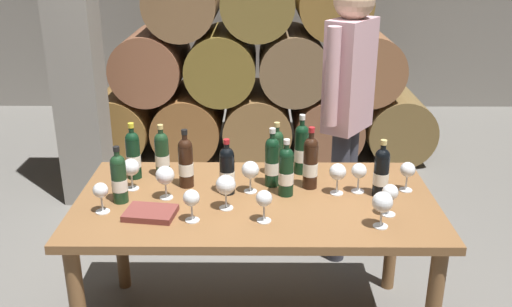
% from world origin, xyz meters
% --- Properties ---
extents(barrel_stack, '(3.12, 0.90, 1.69)m').
position_xyz_m(barrel_stack, '(0.00, 2.60, 0.75)').
color(barrel_stack, olive).
rests_on(barrel_stack, ground_plane).
extents(stone_pillar, '(0.32, 0.32, 2.60)m').
position_xyz_m(stone_pillar, '(-1.30, 1.60, 1.30)').
color(stone_pillar, gray).
rests_on(stone_pillar, ground_plane).
extents(dining_table, '(1.70, 0.90, 0.76)m').
position_xyz_m(dining_table, '(0.00, 0.00, 0.67)').
color(dining_table, brown).
rests_on(dining_table, ground_plane).
extents(wine_bottle_0, '(0.07, 0.07, 0.30)m').
position_xyz_m(wine_bottle_0, '(-0.34, 0.14, 0.89)').
color(wine_bottle_0, black).
rests_on(wine_bottle_0, dining_table).
extents(wine_bottle_1, '(0.07, 0.07, 0.28)m').
position_xyz_m(wine_bottle_1, '(-0.14, 0.06, 0.88)').
color(wine_bottle_1, black).
rests_on(wine_bottle_1, dining_table).
extents(wine_bottle_2, '(0.07, 0.07, 0.31)m').
position_xyz_m(wine_bottle_2, '(0.27, 0.13, 0.89)').
color(wine_bottle_2, black).
rests_on(wine_bottle_2, dining_table).
extents(wine_bottle_3, '(0.07, 0.07, 0.28)m').
position_xyz_m(wine_bottle_3, '(0.59, 0.04, 0.88)').
color(wine_bottle_3, black).
rests_on(wine_bottle_3, dining_table).
extents(wine_bottle_4, '(0.07, 0.07, 0.30)m').
position_xyz_m(wine_bottle_4, '(0.08, 0.15, 0.89)').
color(wine_bottle_4, black).
rests_on(wine_bottle_4, dining_table).
extents(wine_bottle_5, '(0.07, 0.07, 0.28)m').
position_xyz_m(wine_bottle_5, '(0.14, 0.04, 0.88)').
color(wine_bottle_5, black).
rests_on(wine_bottle_5, dining_table).
extents(wine_bottle_6, '(0.07, 0.07, 0.28)m').
position_xyz_m(wine_bottle_6, '(-0.63, -0.04, 0.88)').
color(wine_bottle_6, '#19381E').
rests_on(wine_bottle_6, dining_table).
extents(wine_bottle_7, '(0.07, 0.07, 0.32)m').
position_xyz_m(wine_bottle_7, '(0.23, 0.31, 0.90)').
color(wine_bottle_7, black).
rests_on(wine_bottle_7, dining_table).
extents(wine_bottle_8, '(0.07, 0.07, 0.29)m').
position_xyz_m(wine_bottle_8, '(-0.62, 0.24, 0.89)').
color(wine_bottle_8, black).
rests_on(wine_bottle_8, dining_table).
extents(wine_bottle_9, '(0.07, 0.07, 0.28)m').
position_xyz_m(wine_bottle_9, '(-0.48, 0.27, 0.88)').
color(wine_bottle_9, '#19381E').
rests_on(wine_bottle_9, dining_table).
extents(wine_bottle_10, '(0.07, 0.07, 0.29)m').
position_xyz_m(wine_bottle_10, '(0.11, 0.28, 0.88)').
color(wine_bottle_10, '#19381E').
rests_on(wine_bottle_10, dining_table).
extents(wine_glass_0, '(0.07, 0.07, 0.15)m').
position_xyz_m(wine_glass_0, '(-0.28, -0.23, 0.86)').
color(wine_glass_0, white).
rests_on(wine_glass_0, dining_table).
extents(wine_glass_1, '(0.07, 0.07, 0.15)m').
position_xyz_m(wine_glass_1, '(0.50, 0.07, 0.87)').
color(wine_glass_1, white).
rests_on(wine_glass_1, dining_table).
extents(wine_glass_2, '(0.07, 0.07, 0.15)m').
position_xyz_m(wine_glass_2, '(0.04, -0.23, 0.86)').
color(wine_glass_2, white).
rests_on(wine_glass_2, dining_table).
extents(wine_glass_3, '(0.09, 0.09, 0.16)m').
position_xyz_m(wine_glass_3, '(-0.13, -0.11, 0.88)').
color(wine_glass_3, white).
rests_on(wine_glass_3, dining_table).
extents(wine_glass_4, '(0.09, 0.09, 0.16)m').
position_xyz_m(wine_glass_4, '(0.54, -0.28, 0.87)').
color(wine_glass_4, white).
rests_on(wine_glass_4, dining_table).
extents(wine_glass_5, '(0.09, 0.09, 0.16)m').
position_xyz_m(wine_glass_5, '(-0.43, 0.00, 0.87)').
color(wine_glass_5, white).
rests_on(wine_glass_5, dining_table).
extents(wine_glass_6, '(0.07, 0.07, 0.15)m').
position_xyz_m(wine_glass_6, '(0.73, 0.09, 0.86)').
color(wine_glass_6, white).
rests_on(wine_glass_6, dining_table).
extents(wine_glass_7, '(0.08, 0.08, 0.15)m').
position_xyz_m(wine_glass_7, '(0.39, 0.05, 0.87)').
color(wine_glass_7, white).
rests_on(wine_glass_7, dining_table).
extents(wine_glass_8, '(0.08, 0.08, 0.16)m').
position_xyz_m(wine_glass_8, '(-0.61, 0.10, 0.87)').
color(wine_glass_8, white).
rests_on(wine_glass_8, dining_table).
extents(wine_glass_9, '(0.08, 0.08, 0.16)m').
position_xyz_m(wine_glass_9, '(-0.03, 0.07, 0.87)').
color(wine_glass_9, white).
rests_on(wine_glass_9, dining_table).
extents(wine_glass_10, '(0.07, 0.07, 0.15)m').
position_xyz_m(wine_glass_10, '(0.59, -0.17, 0.86)').
color(wine_glass_10, white).
rests_on(wine_glass_10, dining_table).
extents(wine_glass_11, '(0.07, 0.07, 0.14)m').
position_xyz_m(wine_glass_11, '(-0.69, -0.15, 0.86)').
color(wine_glass_11, white).
rests_on(wine_glass_11, dining_table).
extents(tasting_notebook, '(0.24, 0.19, 0.03)m').
position_xyz_m(tasting_notebook, '(-0.47, -0.18, 0.77)').
color(tasting_notebook, brown).
rests_on(tasting_notebook, dining_table).
extents(sommelier_presenting, '(0.33, 0.42, 1.72)m').
position_xyz_m(sommelier_presenting, '(0.53, 0.75, 1.04)').
color(sommelier_presenting, '#383842').
rests_on(sommelier_presenting, ground_plane).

